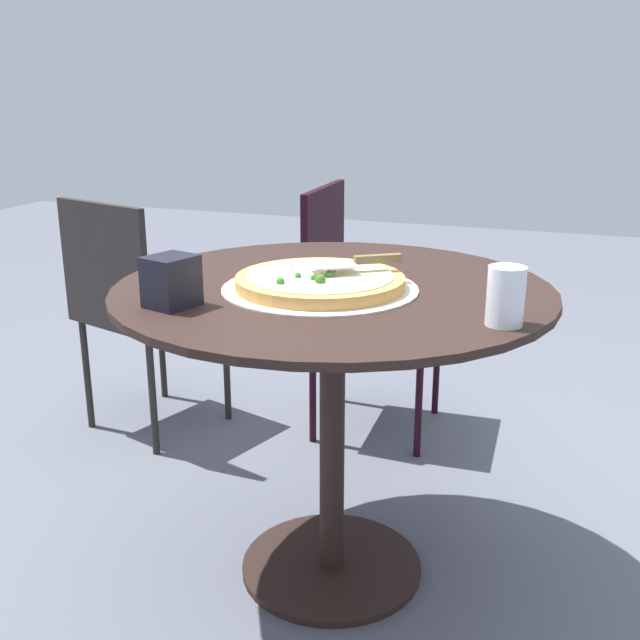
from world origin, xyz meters
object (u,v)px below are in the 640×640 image
Objects in this scene: napkin_dispenser at (171,281)px; patio_chair_far at (357,291)px; pizza_on_tray at (320,282)px; pizza_server at (357,261)px; drinking_cup at (506,296)px; patio_table at (333,352)px; patio_chair_near at (135,300)px.

patio_chair_far is (-0.05, -1.12, -0.30)m from napkin_dispenser.
pizza_server is at bearing -141.07° from pizza_on_tray.
drinking_cup is at bearing 163.06° from pizza_on_tray.
napkin_dispenser is at bearing 87.24° from patio_chair_far.
patio_table is 0.22m from pizza_server.
patio_chair_far is (0.60, -1.02, -0.30)m from drinking_cup.
patio_chair_far is at bearing -156.24° from patio_chair_near.
pizza_on_tray is (0.02, 0.04, 0.18)m from patio_table.
patio_chair_near is at bearing -28.71° from drinking_cup.
pizza_on_tray is at bearing 67.31° from patio_table.
patio_chair_near is at bearing -31.20° from patio_table.
patio_table is 0.88m from patio_chair_far.
pizza_server is 0.24× the size of patio_chair_near.
drinking_cup reaches higher than pizza_server.
patio_chair_near reaches higher than pizza_on_tray.
napkin_dispenser is at bearing 43.81° from pizza_on_tray.
pizza_server is at bearing 106.86° from patio_chair_far.
pizza_server is 0.39m from drinking_cup.
napkin_dispenser is 0.12× the size of patio_chair_far.
patio_chair_far is (0.19, -0.89, -0.26)m from pizza_on_tray.
pizza_server is 0.23× the size of patio_chair_far.
pizza_on_tray is 3.87× the size of drinking_cup.
pizza_server is at bearing 150.86° from patio_chair_near.
pizza_on_tray is at bearing 38.93° from pizza_server.
napkin_dispenser is 1.16m from patio_chair_far.
drinking_cup is (-0.40, 0.17, 0.22)m from patio_table.
pizza_server is (-0.05, -0.01, 0.22)m from patio_table.
pizza_on_tray reaches higher than patio_table.
pizza_on_tray is 0.33m from napkin_dispenser.
drinking_cup reaches higher than patio_chair_near.
patio_chair_far is (0.25, -0.84, -0.30)m from pizza_server.
napkin_dispenser is at bearing 8.89° from drinking_cup.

